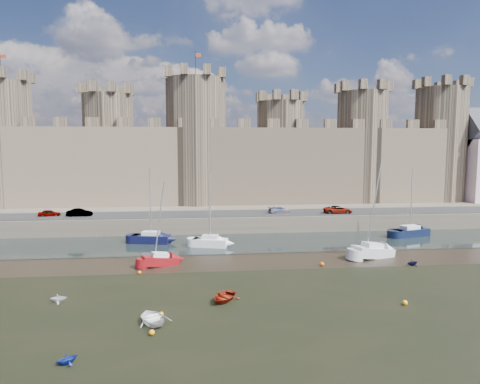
{
  "coord_description": "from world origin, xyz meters",
  "views": [
    {
      "loc": [
        1.81,
        -32.64,
        12.93
      ],
      "look_at": [
        7.51,
        22.0,
        7.21
      ],
      "focal_mm": 32.0,
      "sensor_mm": 36.0,
      "label": 1
    }
  ],
  "objects_px": {
    "sailboat_4": "(160,259)",
    "dinghy_1": "(67,359)",
    "car_0": "(49,213)",
    "sailboat_3": "(410,231)",
    "sailboat_2": "(210,241)",
    "sailboat_5": "(372,251)",
    "car_3": "(338,210)",
    "car_1": "(80,213)",
    "car_2": "(280,210)",
    "sailboat_1": "(151,238)"
  },
  "relations": [
    {
      "from": "sailboat_4",
      "to": "dinghy_1",
      "type": "height_order",
      "value": "sailboat_4"
    },
    {
      "from": "car_0",
      "to": "sailboat_3",
      "type": "xyz_separation_m",
      "value": [
        53.15,
        -8.3,
        -2.26
      ]
    },
    {
      "from": "sailboat_2",
      "to": "sailboat_5",
      "type": "relative_size",
      "value": 0.86
    },
    {
      "from": "car_3",
      "to": "dinghy_1",
      "type": "bearing_deg",
      "value": 146.5
    },
    {
      "from": "car_1",
      "to": "sailboat_4",
      "type": "distance_m",
      "value": 24.0
    },
    {
      "from": "car_2",
      "to": "sailboat_2",
      "type": "bearing_deg",
      "value": 122.65
    },
    {
      "from": "car_1",
      "to": "car_3",
      "type": "height_order",
      "value": "car_3"
    },
    {
      "from": "sailboat_1",
      "to": "dinghy_1",
      "type": "distance_m",
      "value": 32.45
    },
    {
      "from": "car_2",
      "to": "sailboat_2",
      "type": "xyz_separation_m",
      "value": [
        -11.53,
        -11.65,
        -2.26
      ]
    },
    {
      "from": "car_2",
      "to": "sailboat_5",
      "type": "bearing_deg",
      "value": -171.26
    },
    {
      "from": "car_3",
      "to": "sailboat_3",
      "type": "xyz_separation_m",
      "value": [
        8.64,
        -6.58,
        -2.35
      ]
    },
    {
      "from": "sailboat_1",
      "to": "sailboat_3",
      "type": "xyz_separation_m",
      "value": [
        37.12,
        0.68,
        -0.03
      ]
    },
    {
      "from": "sailboat_2",
      "to": "dinghy_1",
      "type": "distance_m",
      "value": 30.92
    },
    {
      "from": "sailboat_5",
      "to": "car_2",
      "type": "bearing_deg",
      "value": 92.52
    },
    {
      "from": "car_0",
      "to": "dinghy_1",
      "type": "bearing_deg",
      "value": -168.96
    },
    {
      "from": "car_0",
      "to": "car_3",
      "type": "xyz_separation_m",
      "value": [
        44.51,
        -1.72,
        0.09
      ]
    },
    {
      "from": "car_1",
      "to": "dinghy_1",
      "type": "xyz_separation_m",
      "value": [
        9.77,
        -40.86,
        -2.77
      ]
    },
    {
      "from": "dinghy_1",
      "to": "sailboat_2",
      "type": "bearing_deg",
      "value": -48.82
    },
    {
      "from": "sailboat_5",
      "to": "dinghy_1",
      "type": "height_order",
      "value": "sailboat_5"
    },
    {
      "from": "sailboat_2",
      "to": "sailboat_4",
      "type": "bearing_deg",
      "value": -109.52
    },
    {
      "from": "car_1",
      "to": "car_3",
      "type": "relative_size",
      "value": 0.83
    },
    {
      "from": "car_2",
      "to": "dinghy_1",
      "type": "height_order",
      "value": "car_2"
    },
    {
      "from": "car_1",
      "to": "sailboat_3",
      "type": "xyz_separation_m",
      "value": [
        48.6,
        -7.77,
        -2.34
      ]
    },
    {
      "from": "car_3",
      "to": "car_2",
      "type": "bearing_deg",
      "value": 85.18
    },
    {
      "from": "car_0",
      "to": "dinghy_1",
      "type": "distance_m",
      "value": 43.88
    },
    {
      "from": "car_1",
      "to": "sailboat_5",
      "type": "height_order",
      "value": "sailboat_5"
    },
    {
      "from": "car_3",
      "to": "dinghy_1",
      "type": "distance_m",
      "value": 49.93
    },
    {
      "from": "car_0",
      "to": "sailboat_1",
      "type": "height_order",
      "value": "sailboat_1"
    },
    {
      "from": "sailboat_2",
      "to": "car_2",
      "type": "bearing_deg",
      "value": 60.99
    },
    {
      "from": "sailboat_3",
      "to": "car_1",
      "type": "bearing_deg",
      "value": 154.29
    },
    {
      "from": "car_0",
      "to": "sailboat_5",
      "type": "distance_m",
      "value": 46.97
    },
    {
      "from": "car_0",
      "to": "car_2",
      "type": "relative_size",
      "value": 0.83
    },
    {
      "from": "car_2",
      "to": "sailboat_3",
      "type": "bearing_deg",
      "value": -126.84
    },
    {
      "from": "car_0",
      "to": "sailboat_3",
      "type": "height_order",
      "value": "sailboat_3"
    },
    {
      "from": "sailboat_4",
      "to": "sailboat_5",
      "type": "distance_m",
      "value": 24.68
    },
    {
      "from": "car_0",
      "to": "sailboat_2",
      "type": "distance_m",
      "value": 26.84
    },
    {
      "from": "car_3",
      "to": "dinghy_1",
      "type": "relative_size",
      "value": 3.5
    },
    {
      "from": "sailboat_4",
      "to": "car_0",
      "type": "bearing_deg",
      "value": 110.93
    },
    {
      "from": "car_3",
      "to": "sailboat_1",
      "type": "height_order",
      "value": "sailboat_1"
    },
    {
      "from": "car_0",
      "to": "sailboat_4",
      "type": "xyz_separation_m",
      "value": [
        18.15,
        -20.16,
        -2.34
      ]
    },
    {
      "from": "sailboat_3",
      "to": "car_0",
      "type": "bearing_deg",
      "value": 154.5
    },
    {
      "from": "car_1",
      "to": "car_0",
      "type": "bearing_deg",
      "value": 81.95
    },
    {
      "from": "sailboat_2",
      "to": "sailboat_5",
      "type": "height_order",
      "value": "sailboat_5"
    },
    {
      "from": "dinghy_1",
      "to": "car_2",
      "type": "bearing_deg",
      "value": -57.98
    },
    {
      "from": "sailboat_2",
      "to": "car_1",
      "type": "bearing_deg",
      "value": 165.02
    },
    {
      "from": "sailboat_2",
      "to": "dinghy_1",
      "type": "bearing_deg",
      "value": -92.39
    },
    {
      "from": "sailboat_1",
      "to": "sailboat_3",
      "type": "height_order",
      "value": "sailboat_1"
    },
    {
      "from": "car_3",
      "to": "sailboat_2",
      "type": "height_order",
      "value": "sailboat_2"
    },
    {
      "from": "car_1",
      "to": "car_3",
      "type": "xyz_separation_m",
      "value": [
        39.96,
        -1.19,
        0.01
      ]
    },
    {
      "from": "sailboat_2",
      "to": "sailboat_3",
      "type": "bearing_deg",
      "value": 22.89
    }
  ]
}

